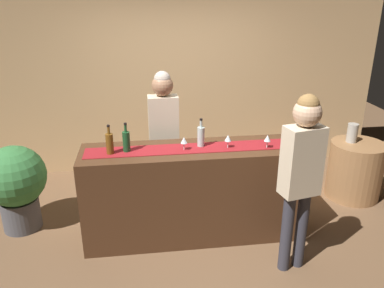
# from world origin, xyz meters

# --- Properties ---
(ground_plane) EXTENTS (10.00, 10.00, 0.00)m
(ground_plane) POSITION_xyz_m (0.00, 0.00, 0.00)
(ground_plane) COLOR brown
(back_wall) EXTENTS (6.00, 0.12, 2.90)m
(back_wall) POSITION_xyz_m (0.00, 1.90, 1.45)
(back_wall) COLOR tan
(back_wall) RESTS_ON ground
(bar_counter) EXTENTS (2.31, 0.60, 1.03)m
(bar_counter) POSITION_xyz_m (0.00, 0.00, 0.51)
(bar_counter) COLOR #472B19
(bar_counter) RESTS_ON ground
(counter_runner_cloth) EXTENTS (2.20, 0.28, 0.01)m
(counter_runner_cloth) POSITION_xyz_m (0.00, 0.00, 1.03)
(counter_runner_cloth) COLOR maroon
(counter_runner_cloth) RESTS_ON bar_counter
(wine_bottle_amber) EXTENTS (0.07, 0.07, 0.30)m
(wine_bottle_amber) POSITION_xyz_m (-0.83, -0.03, 1.14)
(wine_bottle_amber) COLOR brown
(wine_bottle_amber) RESTS_ON bar_counter
(wine_bottle_clear) EXTENTS (0.07, 0.07, 0.30)m
(wine_bottle_clear) POSITION_xyz_m (0.08, 0.05, 1.14)
(wine_bottle_clear) COLOR #B2C6C1
(wine_bottle_clear) RESTS_ON bar_counter
(wine_bottle_green) EXTENTS (0.07, 0.07, 0.30)m
(wine_bottle_green) POSITION_xyz_m (-0.67, 0.01, 1.14)
(wine_bottle_green) COLOR #194723
(wine_bottle_green) RESTS_ON bar_counter
(wine_glass_near_customer) EXTENTS (0.07, 0.07, 0.14)m
(wine_glass_near_customer) POSITION_xyz_m (0.35, -0.04, 1.13)
(wine_glass_near_customer) COLOR silver
(wine_glass_near_customer) RESTS_ON bar_counter
(wine_glass_mid_counter) EXTENTS (0.07, 0.07, 0.14)m
(wine_glass_mid_counter) POSITION_xyz_m (0.75, -0.09, 1.13)
(wine_glass_mid_counter) COLOR silver
(wine_glass_mid_counter) RESTS_ON bar_counter
(wine_glass_far_end) EXTENTS (0.07, 0.07, 0.14)m
(wine_glass_far_end) POSITION_xyz_m (-0.10, -0.04, 1.13)
(wine_glass_far_end) COLOR silver
(wine_glass_far_end) RESTS_ON bar_counter
(bartender) EXTENTS (0.34, 0.24, 1.72)m
(bartender) POSITION_xyz_m (-0.27, 0.58, 1.07)
(bartender) COLOR #26262B
(bartender) RESTS_ON ground
(customer_sipping) EXTENTS (0.37, 0.27, 1.74)m
(customer_sipping) POSITION_xyz_m (0.87, -0.68, 1.08)
(customer_sipping) COLOR #33333D
(customer_sipping) RESTS_ON ground
(round_side_table) EXTENTS (0.68, 0.68, 0.74)m
(round_side_table) POSITION_xyz_m (2.20, 0.58, 0.37)
(round_side_table) COLOR #996B42
(round_side_table) RESTS_ON ground
(vase_on_side_table) EXTENTS (0.13, 0.13, 0.24)m
(vase_on_side_table) POSITION_xyz_m (2.12, 0.65, 0.86)
(vase_on_side_table) COLOR #A8A399
(vase_on_side_table) RESTS_ON round_side_table
(potted_plant_tall) EXTENTS (0.68, 0.68, 0.99)m
(potted_plant_tall) POSITION_xyz_m (-1.92, 0.38, 0.57)
(potted_plant_tall) COLOR #4C4C51
(potted_plant_tall) RESTS_ON ground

